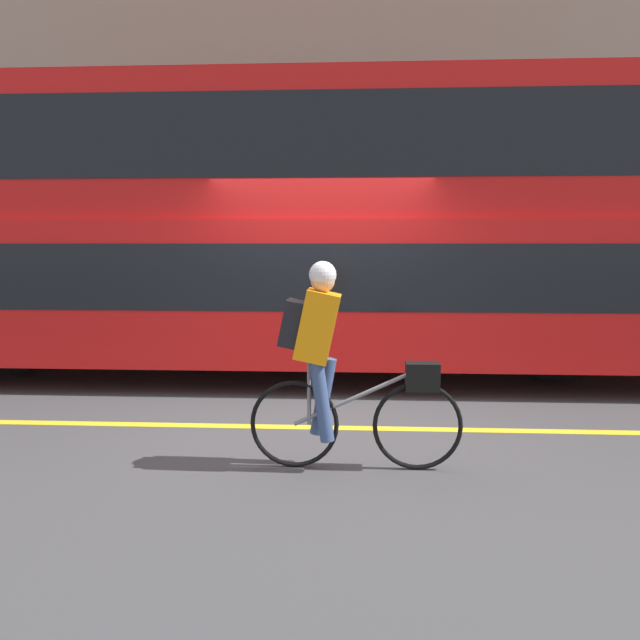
# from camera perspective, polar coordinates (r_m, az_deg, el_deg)

# --- Properties ---
(ground_plane) EXTENTS (80.00, 80.00, 0.00)m
(ground_plane) POSITION_cam_1_polar(r_m,az_deg,el_deg) (6.27, -0.45, -9.49)
(ground_plane) COLOR #424244
(road_center_line) EXTENTS (50.00, 0.14, 0.01)m
(road_center_line) POSITION_cam_1_polar(r_m,az_deg,el_deg) (6.15, -0.53, -9.78)
(road_center_line) COLOR yellow
(road_center_line) RESTS_ON ground_plane
(sidewalk_curb) EXTENTS (60.00, 2.08, 0.16)m
(sidewalk_curb) POSITION_cam_1_polar(r_m,az_deg,el_deg) (11.60, 1.32, -1.42)
(sidewalk_curb) COLOR #A8A399
(sidewalk_curb) RESTS_ON ground_plane
(building_facade) EXTENTS (60.00, 0.30, 7.02)m
(building_facade) POSITION_cam_1_polar(r_m,az_deg,el_deg) (12.78, 1.56, 14.79)
(building_facade) COLOR gray
(building_facade) RESTS_ON ground_plane
(bus) EXTENTS (11.75, 2.54, 3.73)m
(bus) POSITION_cam_1_polar(r_m,az_deg,el_deg) (8.31, -4.06, 9.07)
(bus) COLOR black
(bus) RESTS_ON ground_plane
(cyclist_on_bike) EXTENTS (1.68, 0.32, 1.65)m
(cyclist_on_bike) POSITION_cam_1_polar(r_m,az_deg,el_deg) (4.89, 1.26, -3.57)
(cyclist_on_bike) COLOR black
(cyclist_on_bike) RESTS_ON ground_plane
(street_sign_post) EXTENTS (0.36, 0.09, 2.25)m
(street_sign_post) POSITION_cam_1_polar(r_m,az_deg,el_deg) (12.55, -21.91, 4.89)
(street_sign_post) COLOR #59595B
(street_sign_post) RESTS_ON sidewalk_curb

